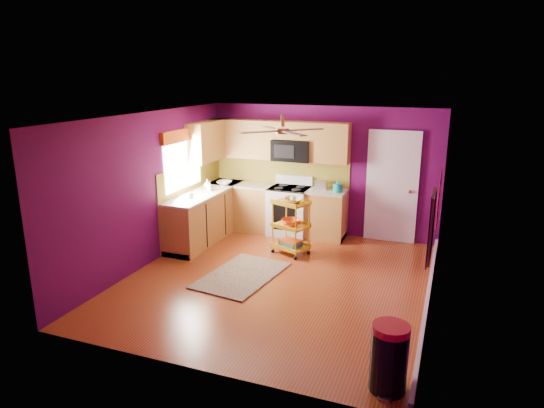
% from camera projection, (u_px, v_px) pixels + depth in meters
% --- Properties ---
extents(ground, '(5.00, 5.00, 0.00)m').
position_uv_depth(ground, '(277.00, 280.00, 7.49)').
color(ground, maroon).
rests_on(ground, ground).
extents(room_envelope, '(4.54, 5.04, 2.52)m').
position_uv_depth(room_envelope, '(280.00, 177.00, 7.05)').
color(room_envelope, '#4F0944').
rests_on(room_envelope, ground).
extents(lower_cabinets, '(2.81, 2.31, 0.94)m').
position_uv_depth(lower_cabinets, '(245.00, 213.00, 9.48)').
color(lower_cabinets, olive).
rests_on(lower_cabinets, ground).
extents(electric_range, '(0.76, 0.66, 1.13)m').
position_uv_depth(electric_range, '(289.00, 210.00, 9.51)').
color(electric_range, white).
rests_on(electric_range, ground).
extents(upper_cabinetry, '(2.80, 2.30, 1.26)m').
position_uv_depth(upper_cabinetry, '(256.00, 142.00, 9.40)').
color(upper_cabinetry, olive).
rests_on(upper_cabinetry, ground).
extents(left_window, '(0.08, 1.35, 1.08)m').
position_uv_depth(left_window, '(183.00, 151.00, 8.74)').
color(left_window, white).
rests_on(left_window, ground).
extents(panel_door, '(0.95, 0.11, 2.15)m').
position_uv_depth(panel_door, '(392.00, 188.00, 8.98)').
color(panel_door, white).
rests_on(panel_door, ground).
extents(right_wall_art, '(0.04, 2.74, 1.04)m').
position_uv_depth(right_wall_art, '(436.00, 210.00, 6.04)').
color(right_wall_art, black).
rests_on(right_wall_art, ground).
extents(ceiling_fan, '(1.01, 1.01, 0.26)m').
position_uv_depth(ceiling_fan, '(283.00, 130.00, 7.07)').
color(ceiling_fan, '#BF8C3F').
rests_on(ceiling_fan, ground).
extents(shag_rug, '(1.16, 1.69, 0.02)m').
position_uv_depth(shag_rug, '(242.00, 275.00, 7.64)').
color(shag_rug, black).
rests_on(shag_rug, ground).
extents(rolling_cart, '(0.70, 0.61, 1.06)m').
position_uv_depth(rolling_cart, '(291.00, 224.00, 8.44)').
color(rolling_cart, yellow).
rests_on(rolling_cart, ground).
extents(trash_can, '(0.44, 0.45, 0.72)m').
position_uv_depth(trash_can, '(389.00, 358.00, 4.82)').
color(trash_can, black).
rests_on(trash_can, ground).
extents(teal_kettle, '(0.18, 0.18, 0.21)m').
position_uv_depth(teal_kettle, '(338.00, 188.00, 9.03)').
color(teal_kettle, '#128B81').
rests_on(teal_kettle, lower_cabinets).
extents(toaster, '(0.22, 0.15, 0.18)m').
position_uv_depth(toaster, '(321.00, 185.00, 9.24)').
color(toaster, beige).
rests_on(toaster, lower_cabinets).
extents(soap_bottle_a, '(0.08, 0.08, 0.18)m').
position_uv_depth(soap_bottle_a, '(210.00, 186.00, 9.13)').
color(soap_bottle_a, '#EA3F72').
rests_on(soap_bottle_a, lower_cabinets).
extents(soap_bottle_b, '(0.14, 0.14, 0.18)m').
position_uv_depth(soap_bottle_b, '(207.00, 184.00, 9.30)').
color(soap_bottle_b, white).
rests_on(soap_bottle_b, lower_cabinets).
extents(counter_dish, '(0.29, 0.29, 0.07)m').
position_uv_depth(counter_dish, '(224.00, 183.00, 9.65)').
color(counter_dish, white).
rests_on(counter_dish, lower_cabinets).
extents(counter_cup, '(0.11, 0.11, 0.09)m').
position_uv_depth(counter_cup, '(190.00, 196.00, 8.61)').
color(counter_cup, white).
rests_on(counter_cup, lower_cabinets).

